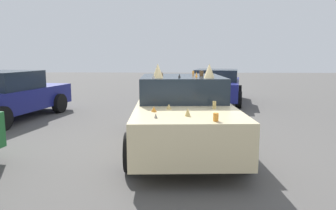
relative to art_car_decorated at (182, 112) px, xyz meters
The scene contains 4 objects.
ground_plane 0.75m from the art_car_decorated, behind, with size 60.00×60.00×0.00m, color #514F4C.
art_car_decorated is the anchor object (origin of this frame).
parked_sedan_far_left 5.91m from the art_car_decorated, 62.56° to the left, with size 4.66×2.54×1.47m.
parked_sedan_row_back_far 6.68m from the art_car_decorated, 12.98° to the right, with size 4.41×2.64×1.37m.
Camera 1 is at (-6.57, 0.09, 1.93)m, focal length 33.78 mm.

